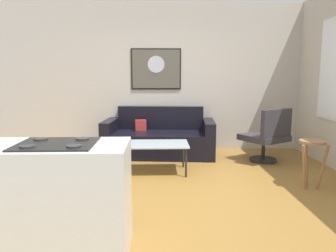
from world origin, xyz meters
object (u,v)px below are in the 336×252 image
at_px(bar_stool, 312,151).
at_px(couch, 159,139).
at_px(coffee_table, 155,146).
at_px(armchair, 268,136).
at_px(wall_painting, 156,69).

bearing_deg(bar_stool, couch, 136.92).
xyz_separation_m(coffee_table, bar_stool, (2.01, -0.75, 0.08)).
xyz_separation_m(armchair, wall_painting, (-1.86, 0.98, 1.12)).
bearing_deg(coffee_table, wall_painting, 89.73).
distance_m(coffee_table, wall_painting, 1.90).
height_order(armchair, bar_stool, armchair).
bearing_deg(armchair, wall_painting, 152.24).
distance_m(coffee_table, bar_stool, 2.15).
bearing_deg(coffee_table, bar_stool, -20.46).
xyz_separation_m(couch, coffee_table, (-0.06, -1.07, 0.12)).
height_order(coffee_table, armchair, armchair).
relative_size(bar_stool, wall_painting, 0.66).
relative_size(couch, coffee_table, 2.09).
height_order(couch, armchair, armchair).
bearing_deg(coffee_table, armchair, 15.90).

